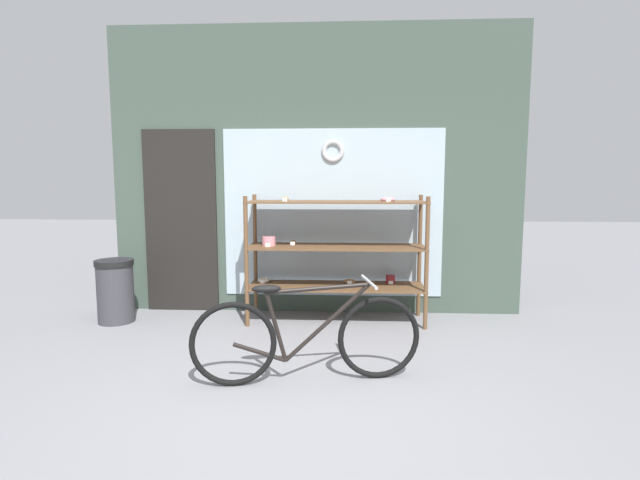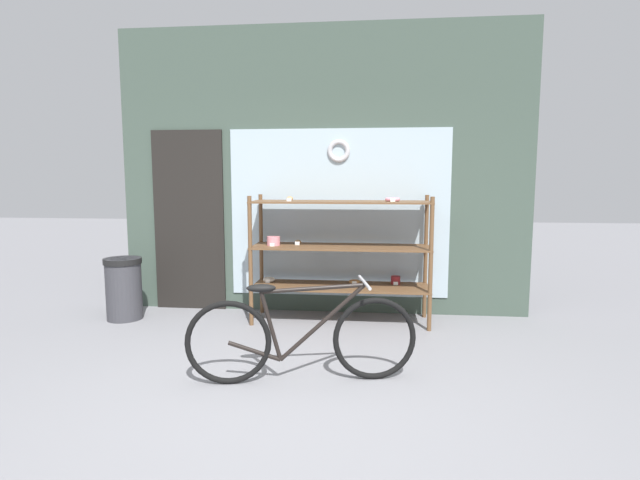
# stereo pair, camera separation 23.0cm
# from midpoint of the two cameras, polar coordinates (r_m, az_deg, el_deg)

# --- Properties ---
(ground_plane) EXTENTS (30.00, 30.00, 0.00)m
(ground_plane) POSITION_cam_midpoint_polar(r_m,az_deg,el_deg) (3.58, -5.16, -18.55)
(ground_plane) COLOR gray
(storefront_facade) EXTENTS (4.68, 0.13, 3.24)m
(storefront_facade) POSITION_cam_midpoint_polar(r_m,az_deg,el_deg) (5.73, -2.18, 7.33)
(storefront_facade) COLOR #3D4C42
(storefront_facade) RESTS_ON ground_plane
(display_case) EXTENTS (1.90, 0.55, 1.37)m
(display_case) POSITION_cam_midpoint_polar(r_m,az_deg,el_deg) (5.35, 0.46, -0.88)
(display_case) COLOR brown
(display_case) RESTS_ON ground_plane
(bicycle) EXTENTS (1.73, 0.51, 0.78)m
(bicycle) POSITION_cam_midpoint_polar(r_m,az_deg,el_deg) (3.85, -3.31, -11.08)
(bicycle) COLOR black
(bicycle) RESTS_ON ground_plane
(trash_bin) EXTENTS (0.40, 0.40, 0.68)m
(trash_bin) POSITION_cam_midpoint_polar(r_m,az_deg,el_deg) (5.87, -23.42, -5.12)
(trash_bin) COLOR #38383D
(trash_bin) RESTS_ON ground_plane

